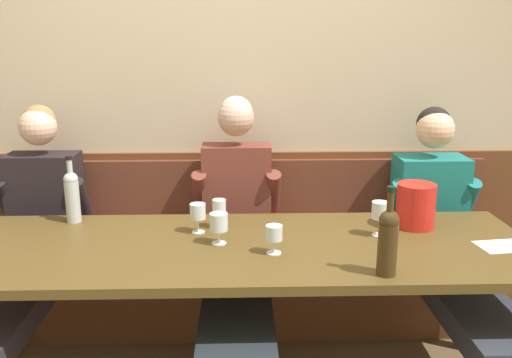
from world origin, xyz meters
TOP-DOWN VIEW (x-y plane):
  - room_wall_back at (0.00, 1.09)m, footprint 6.80×0.08m
  - wood_wainscot_panel at (0.00, 1.04)m, footprint 6.80×0.03m
  - wall_bench at (0.00, 0.83)m, footprint 2.89×0.42m
  - dining_table at (0.00, 0.15)m, footprint 2.59×0.84m
  - person_right_seat at (-1.05, 0.46)m, footprint 0.48×1.25m
  - person_left_seat at (-0.01, 0.46)m, footprint 0.48×1.25m
  - person_center_right_seat at (1.06, 0.48)m, footprint 0.48×1.27m
  - ice_bucket at (0.84, 0.36)m, footprint 0.18×0.18m
  - wine_bottle_clear_water at (0.56, -0.17)m, footprint 0.08×0.08m
  - wine_bottle_amber_mid at (-0.80, 0.48)m, footprint 0.07×0.07m
  - wine_glass_near_bucket at (-0.18, 0.31)m, footprint 0.07×0.07m
  - wine_glass_mid_left at (-0.08, 0.17)m, footprint 0.08×0.08m
  - wine_glass_center_front at (0.15, 0.05)m, footprint 0.07×0.07m
  - wine_glass_center_rear at (0.64, 0.24)m, footprint 0.08×0.08m
  - wine_glass_mid_right at (-0.09, 0.37)m, footprint 0.07×0.07m
  - tasting_sheet_left_guest at (1.14, 0.09)m, footprint 0.23×0.17m

SIDE VIEW (x-z plane):
  - wall_bench at x=0.00m, z-range -0.19..0.75m
  - wood_wainscot_panel at x=0.00m, z-range 0.00..0.98m
  - person_right_seat at x=-1.05m, z-range -0.02..1.26m
  - person_center_right_seat at x=1.06m, z-range -0.01..1.26m
  - person_left_seat at x=-0.01m, z-range -0.03..1.30m
  - dining_table at x=0.00m, z-range 0.31..1.06m
  - tasting_sheet_left_guest at x=1.14m, z-range 0.75..0.76m
  - wine_glass_center_front at x=0.15m, z-range 0.78..0.90m
  - wine_glass_near_bucket at x=-0.18m, z-range 0.78..0.92m
  - wine_glass_mid_left at x=-0.08m, z-range 0.78..0.92m
  - wine_glass_mid_right at x=-0.09m, z-range 0.78..0.92m
  - ice_bucket at x=0.84m, z-range 0.75..0.96m
  - wine_glass_center_rear at x=0.64m, z-range 0.79..0.95m
  - wine_bottle_amber_mid at x=-0.80m, z-range 0.73..1.06m
  - wine_bottle_clear_water at x=0.56m, z-range 0.72..1.07m
  - room_wall_back at x=0.00m, z-range 0.00..2.80m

